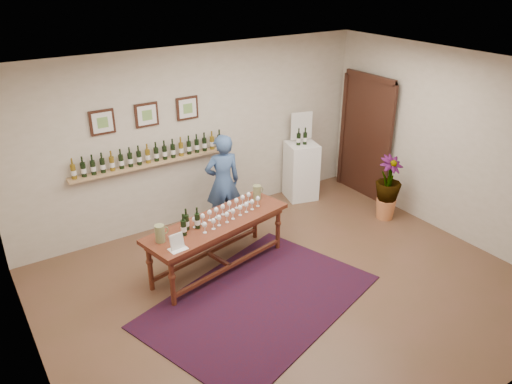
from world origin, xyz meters
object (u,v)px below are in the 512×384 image
tasting_table (218,228)px  display_pedestal (301,171)px  person (223,182)px  potted_plant (388,188)px

tasting_table → display_pedestal: 2.65m
display_pedestal → person: size_ratio=0.65×
display_pedestal → person: person is taller
tasting_table → display_pedestal: size_ratio=2.15×
potted_plant → tasting_table: bearing=175.8°
display_pedestal → potted_plant: display_pedestal is taller
tasting_table → person: person is taller
potted_plant → person: bearing=153.2°
tasting_table → potted_plant: potted_plant is taller
tasting_table → person: (0.65, 0.99, 0.15)m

